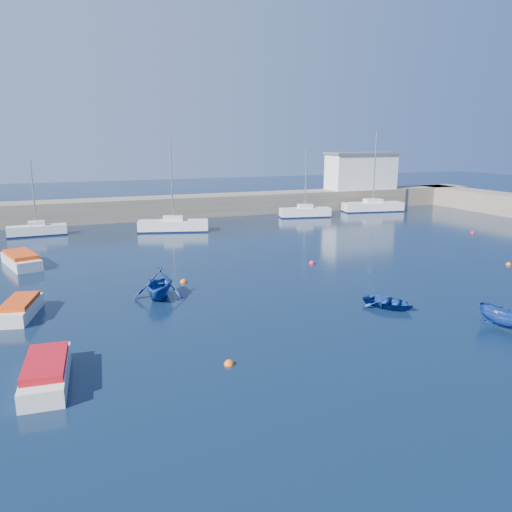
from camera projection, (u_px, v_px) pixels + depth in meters
name	position (u px, v px, depth m)	size (l,w,h in m)	color
ground	(363.00, 369.00, 21.34)	(220.00, 220.00, 0.00)	#0B1B31
back_wall	(157.00, 208.00, 62.66)	(96.00, 4.50, 2.60)	#6F6555
right_arm	(509.00, 204.00, 65.92)	(4.50, 32.00, 2.60)	#6F6555
harbor_office	(361.00, 172.00, 72.66)	(10.00, 4.00, 5.00)	silver
sailboat_5	(37.00, 230.00, 51.10)	(5.73, 1.82, 7.59)	silver
sailboat_6	(173.00, 225.00, 53.57)	(7.66, 4.00, 9.67)	silver
sailboat_7	(305.00, 212.00, 63.56)	(6.65, 3.00, 8.56)	silver
sailboat_8	(373.00, 206.00, 68.68)	(8.56, 3.72, 10.76)	silver
motorboat_0	(46.00, 372.00, 19.97)	(1.99, 4.75, 1.04)	silver
motorboat_1	(21.00, 308.00, 27.62)	(2.32, 4.29, 1.00)	silver
motorboat_2	(21.00, 260.00, 38.72)	(3.24, 5.55, 1.08)	silver
dinghy_center	(389.00, 302.00, 29.11)	(2.13, 2.98, 0.62)	navy
dinghy_left	(159.00, 283.00, 30.69)	(3.11, 3.60, 1.90)	navy
dinghy_right	(508.00, 318.00, 25.67)	(1.16, 3.08, 1.19)	navy
buoy_0	(229.00, 365.00, 21.72)	(0.45, 0.45, 0.45)	#E15B0B
buoy_1	(312.00, 264.00, 39.59)	(0.49, 0.49, 0.49)	red
buoy_2	(508.00, 265.00, 39.23)	(0.41, 0.41, 0.41)	#E15B0B
buoy_3	(183.00, 282.00, 34.35)	(0.48, 0.48, 0.48)	#E15B0B
buoy_4	(473.00, 233.00, 52.67)	(0.44, 0.44, 0.44)	red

